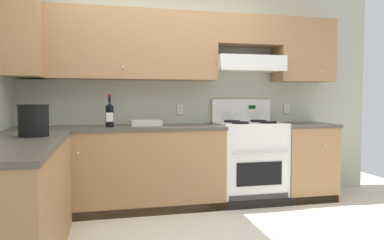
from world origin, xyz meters
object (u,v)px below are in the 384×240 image
Objects in this scene: stove at (249,161)px; wine_bottle at (110,114)px; bowl at (146,124)px; bucket at (34,120)px.

wine_bottle reaches higher than stove.
bowl is 1.41m from bucket.
stove is 4.74× the size of bucket.
stove reaches higher than bowl.
wine_bottle is (-1.60, -0.09, 0.57)m from stove.
stove is at bearing 23.38° from bucket.
wine_bottle reaches higher than bowl.
wine_bottle is 1.35× the size of bucket.
bowl is (0.40, 0.12, -0.12)m from wine_bottle.
bucket is at bearing -135.16° from bowl.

